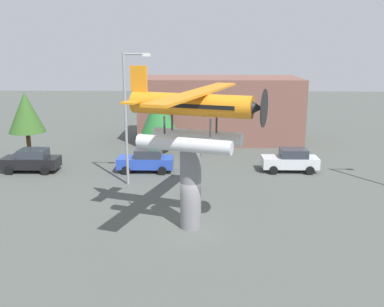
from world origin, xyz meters
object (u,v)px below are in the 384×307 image
Objects in this scene: floatplane_monument at (193,114)px; car_far_silver at (291,160)px; tree_east at (159,113)px; display_pedestal at (191,188)px; car_near_black at (32,160)px; tree_west at (26,113)px; car_mid_blue at (146,160)px; streetlight_primary at (128,111)px; storefront_building at (220,109)px.

car_far_silver is at bearing 74.41° from floatplane_monument.
floatplane_monument reaches higher than tree_east.
display_pedestal is 1.04× the size of car_far_silver.
tree_east is (-3.16, 15.62, 1.54)m from display_pedestal.
display_pedestal is 16.00m from car_near_black.
car_near_black is 0.73× the size of tree_west.
tree_east reaches higher than display_pedestal.
streetlight_primary is at bearing 77.69° from car_mid_blue.
streetlight_primary is 16.40m from storefront_building.
streetlight_primary reaches higher than tree_east.
streetlight_primary is (-0.69, -3.16, 4.23)m from car_mid_blue.
car_mid_blue is 11.00m from car_far_silver.
display_pedestal is 8.88m from streetlight_primary.
floatplane_monument is 2.43× the size of car_mid_blue.
car_mid_blue is at bearing -117.22° from storefront_building.
storefront_building is 8.45m from tree_east.
tree_east is at bearing 13.67° from tree_west.
streetlight_primary is at bearing -32.27° from tree_west.
floatplane_monument is 1.15× the size of streetlight_primary.
car_near_black is 19.06m from storefront_building.
tree_west is at bearing -6.57° from car_far_silver.
car_far_silver is at bearing -6.57° from tree_west.
car_far_silver is (7.21, 10.68, -5.15)m from floatplane_monument.
tree_east is (-10.49, 4.98, 2.84)m from car_far_silver.
car_far_silver is 0.27× the size of storefront_building.
car_near_black and car_far_silver have the same top height.
car_far_silver is at bearing 16.57° from streetlight_primary.
car_near_black is at bearing 140.78° from display_pedestal.
floatplane_monument is at bearing -18.43° from display_pedestal.
car_near_black is 0.77× the size of tree_east.
car_mid_blue is at bearing 1.65° from car_far_silver.
car_mid_blue is at bearing 77.69° from streetlight_primary.
tree_west is 10.84m from tree_east.
car_mid_blue is 10.87m from tree_west.
car_mid_blue is 1.00× the size of car_far_silver.
tree_east is (0.50, 5.30, 2.84)m from car_mid_blue.
display_pedestal is 11.03m from car_mid_blue.
floatplane_monument reaches higher than display_pedestal.
tree_west is (-10.03, 2.74, 3.18)m from car_mid_blue.
tree_east is at bearing 101.43° from display_pedestal.
display_pedestal reaches higher than car_far_silver.
storefront_building is 18.38m from tree_west.
tree_west reaches higher than tree_east.
floatplane_monument is at bearing 140.94° from car_near_black.
streetlight_primary is (8.00, -2.92, 4.23)m from car_near_black.
display_pedestal is 1.04× the size of car_mid_blue.
car_near_black is 8.69m from car_mid_blue.
car_mid_blue is at bearing -15.27° from tree_west.
car_far_silver is at bearing 55.42° from display_pedestal.
storefront_building is 2.86× the size of tree_east.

